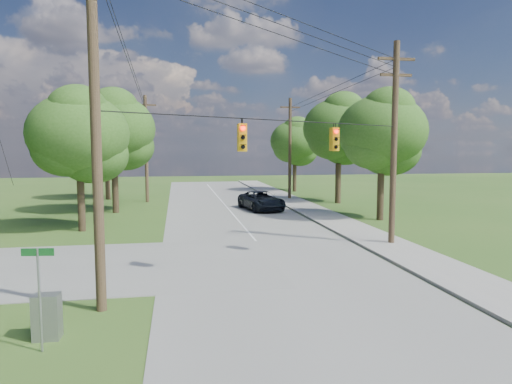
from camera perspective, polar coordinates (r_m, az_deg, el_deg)
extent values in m
plane|color=#30561C|center=(15.16, -0.97, -14.05)|extent=(140.00, 140.00, 0.00)
cube|color=gray|center=(20.22, 2.48, -9.01)|extent=(10.00, 100.00, 0.03)
cube|color=gray|center=(22.57, 19.49, -7.66)|extent=(2.60, 100.00, 0.12)
cylinder|color=brown|center=(14.74, -19.44, 8.79)|extent=(0.32, 0.32, 12.00)
cylinder|color=brown|center=(24.75, 16.86, 5.66)|extent=(0.32, 0.32, 10.50)
cube|color=brown|center=(25.16, 17.15, 15.61)|extent=(2.00, 0.12, 0.14)
cube|color=brown|center=(25.03, 17.10, 13.81)|extent=(1.70, 0.12, 0.14)
cylinder|color=brown|center=(45.49, 4.26, 5.37)|extent=(0.32, 0.32, 10.00)
cube|color=brown|center=(45.67, 4.30, 10.52)|extent=(2.00, 0.12, 0.14)
cylinder|color=brown|center=(44.21, -13.57, 5.23)|extent=(0.32, 0.32, 10.00)
cube|color=brown|center=(44.39, -13.69, 10.53)|extent=(2.00, 0.12, 0.14)
cylinder|color=black|center=(19.56, 3.61, 21.13)|extent=(13.52, 7.63, 1.53)
cylinder|color=black|center=(19.45, 3.60, 20.00)|extent=(13.52, 7.63, 1.53)
cylinder|color=black|center=(19.36, 3.59, 18.85)|extent=(13.52, 7.63, 1.53)
cylinder|color=black|center=(35.19, 8.80, 12.40)|extent=(0.03, 22.00, 0.53)
cylinder|color=black|center=(29.86, -15.25, 14.99)|extent=(0.43, 29.60, 2.03)
cylinder|color=black|center=(35.15, 8.79, 11.75)|extent=(0.03, 22.00, 0.53)
cylinder|color=black|center=(29.79, -15.23, 14.23)|extent=(0.43, 29.60, 2.03)
cylinder|color=black|center=(18.86, 3.53, 8.90)|extent=(13.52, 7.63, 0.04)
cube|color=#ECA60D|center=(17.32, -1.70, 6.82)|extent=(0.32, 0.22, 1.05)
sphere|color=#FF0C05|center=(17.19, -1.64, 8.00)|extent=(0.17, 0.17, 0.17)
cube|color=#ECA60D|center=(17.55, -1.81, 6.80)|extent=(0.32, 0.22, 1.05)
sphere|color=#FF0C05|center=(17.70, -1.88, 7.92)|extent=(0.17, 0.17, 0.17)
cube|color=#ECA60D|center=(20.95, 9.87, 6.51)|extent=(0.32, 0.22, 1.05)
sphere|color=#FF0C05|center=(20.82, 10.02, 7.47)|extent=(0.17, 0.17, 0.17)
cube|color=#ECA60D|center=(21.17, 9.65, 6.50)|extent=(0.32, 0.22, 1.05)
sphere|color=#FF0C05|center=(21.31, 9.54, 7.43)|extent=(0.17, 0.17, 0.17)
cylinder|color=#473523|center=(29.89, -20.99, -1.60)|extent=(0.45, 0.45, 3.15)
ellipsoid|color=#2A5319|center=(29.70, -21.28, 6.78)|extent=(6.00, 6.00, 4.92)
cylinder|color=#473523|center=(37.57, -17.17, 0.16)|extent=(0.50, 0.50, 3.50)
ellipsoid|color=#2A5319|center=(37.46, -17.39, 7.57)|extent=(6.40, 6.40, 5.25)
cylinder|color=#473523|center=(47.73, -18.05, 1.11)|extent=(0.48, 0.47, 3.32)
ellipsoid|color=#2A5319|center=(47.62, -18.21, 6.65)|extent=(6.00, 6.00, 4.92)
cylinder|color=#473523|center=(33.47, 15.29, -0.56)|extent=(0.48, 0.48, 3.32)
ellipsoid|color=#2A5319|center=(33.32, 15.49, 7.34)|extent=(6.20, 6.20, 5.08)
cylinder|color=#473523|center=(42.85, 10.22, 1.06)|extent=(0.52, 0.52, 3.67)
ellipsoid|color=#2A5319|center=(42.77, 10.34, 7.88)|extent=(6.60, 6.60, 5.41)
cylinder|color=#473523|center=(54.00, 4.84, 1.74)|extent=(0.45, 0.45, 3.15)
ellipsoid|color=#2A5319|center=(53.90, 4.88, 6.38)|extent=(5.80, 5.80, 4.76)
imported|color=black|center=(37.45, 0.67, -1.07)|extent=(3.54, 5.91, 1.54)
cube|color=gray|center=(13.73, -24.67, -13.98)|extent=(0.69, 0.51, 1.22)
cylinder|color=gray|center=(12.78, -25.41, -12.12)|extent=(0.06, 0.06, 2.64)
cube|color=#12521E|center=(12.48, -25.64, -6.79)|extent=(0.79, 0.12, 0.19)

